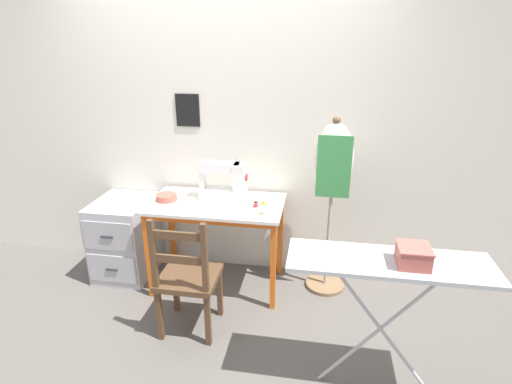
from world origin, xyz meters
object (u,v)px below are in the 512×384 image
at_px(scissors, 266,213).
at_px(thread_spool_mid_table, 256,205).
at_px(thread_spool_far_edge, 264,202).
at_px(sewing_machine, 226,182).
at_px(fabric_bowl, 167,197).
at_px(thread_spool_near_machine, 249,202).
at_px(filing_cabinet, 126,237).
at_px(storage_box, 413,256).
at_px(dress_form, 333,172).
at_px(ironing_board, 389,268).
at_px(wooden_chair, 187,278).

xyz_separation_m(scissors, thread_spool_mid_table, (-0.09, 0.10, 0.02)).
relative_size(scissors, thread_spool_far_edge, 3.61).
bearing_deg(thread_spool_far_edge, sewing_machine, 165.48).
distance_m(fabric_bowl, scissors, 0.83).
relative_size(sewing_machine, thread_spool_near_machine, 8.90).
relative_size(filing_cabinet, storage_box, 4.03).
bearing_deg(dress_form, thread_spool_far_edge, -169.69).
xyz_separation_m(sewing_machine, thread_spool_mid_table, (0.27, -0.14, -0.12)).
bearing_deg(thread_spool_near_machine, scissors, -42.77).
height_order(scissors, storage_box, storage_box).
xyz_separation_m(sewing_machine, ironing_board, (1.12, -0.99, -0.07)).
bearing_deg(fabric_bowl, filing_cabinet, 170.75).
distance_m(sewing_machine, scissors, 0.45).
distance_m(filing_cabinet, dress_form, 1.86).
bearing_deg(thread_spool_mid_table, scissors, -47.76).
relative_size(thread_spool_far_edge, ironing_board, 0.04).
relative_size(fabric_bowl, thread_spool_mid_table, 3.70).
height_order(fabric_bowl, wooden_chair, wooden_chair).
distance_m(sewing_machine, ironing_board, 1.50).
xyz_separation_m(fabric_bowl, thread_spool_near_machine, (0.67, 0.01, -0.01)).
distance_m(sewing_machine, filing_cabinet, 1.05).
bearing_deg(scissors, dress_form, 27.95).
bearing_deg(storage_box, dress_form, 111.01).
height_order(fabric_bowl, dress_form, dress_form).
xyz_separation_m(thread_spool_far_edge, storage_box, (0.91, -0.94, 0.15)).
height_order(fabric_bowl, ironing_board, ironing_board).
relative_size(thread_spool_near_machine, filing_cabinet, 0.06).
bearing_deg(fabric_bowl, ironing_board, -28.96).
bearing_deg(scissors, ironing_board, -44.44).
bearing_deg(ironing_board, wooden_chair, 166.21).
height_order(thread_spool_near_machine, wooden_chair, wooden_chair).
distance_m(ironing_board, storage_box, 0.15).
height_order(sewing_machine, scissors, sewing_machine).
relative_size(fabric_bowl, wooden_chair, 0.18).
distance_m(thread_spool_near_machine, wooden_chair, 0.75).
relative_size(sewing_machine, storage_box, 2.27).
xyz_separation_m(fabric_bowl, scissors, (0.82, -0.13, -0.02)).
bearing_deg(ironing_board, fabric_bowl, 151.04).
height_order(sewing_machine, wooden_chair, sewing_machine).
bearing_deg(filing_cabinet, dress_form, 1.78).
height_order(thread_spool_near_machine, ironing_board, ironing_board).
bearing_deg(storage_box, filing_cabinet, 155.34).
distance_m(thread_spool_far_edge, filing_cabinet, 1.29).
xyz_separation_m(thread_spool_far_edge, dress_form, (0.51, 0.09, 0.25)).
xyz_separation_m(sewing_machine, thread_spool_near_machine, (0.21, -0.10, -0.12)).
xyz_separation_m(wooden_chair, ironing_board, (1.24, -0.30, 0.39)).
relative_size(thread_spool_near_machine, dress_form, 0.03).
relative_size(fabric_bowl, thread_spool_near_machine, 3.83).
bearing_deg(thread_spool_mid_table, ironing_board, -44.82).
height_order(scissors, dress_form, dress_form).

